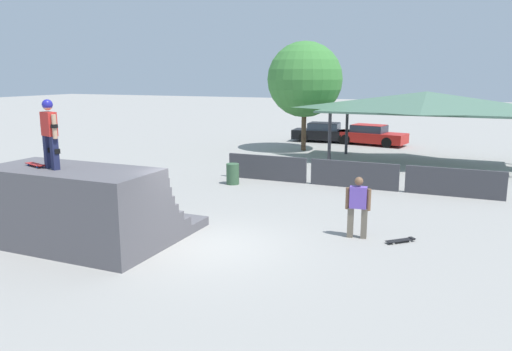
# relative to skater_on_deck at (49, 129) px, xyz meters

# --- Properties ---
(ground_plane) EXTENTS (160.00, 160.00, 0.00)m
(ground_plane) POSITION_rel_skater_on_deck_xyz_m (3.58, 1.62, -3.07)
(ground_plane) COLOR gray
(quarter_pipe_ramp) EXTENTS (4.53, 4.07, 2.07)m
(quarter_pipe_ramp) POSITION_rel_skater_on_deck_xyz_m (0.36, 0.59, -2.17)
(quarter_pipe_ramp) COLOR #565459
(quarter_pipe_ramp) RESTS_ON ground
(skater_on_deck) EXTENTS (0.75, 0.40, 1.74)m
(skater_on_deck) POSITION_rel_skater_on_deck_xyz_m (0.00, 0.00, 0.00)
(skater_on_deck) COLOR #1E2347
(skater_on_deck) RESTS_ON quarter_pipe_ramp
(skateboard_on_deck) EXTENTS (0.83, 0.45, 0.09)m
(skateboard_on_deck) POSITION_rel_skater_on_deck_xyz_m (-0.62, 0.06, -0.94)
(skateboard_on_deck) COLOR blue
(skateboard_on_deck) RESTS_ON quarter_pipe_ramp
(bystander_walking) EXTENTS (0.69, 0.28, 1.70)m
(bystander_walking) POSITION_rel_skater_on_deck_xyz_m (6.94, 3.85, -2.12)
(bystander_walking) COLOR #6B6051
(bystander_walking) RESTS_ON ground
(skateboard_on_ground) EXTENTS (0.75, 0.73, 0.09)m
(skateboard_on_ground) POSITION_rel_skater_on_deck_xyz_m (8.12, 3.92, -3.01)
(skateboard_on_ground) COLOR silver
(skateboard_on_ground) RESTS_ON ground
(barrier_fence) EXTENTS (10.91, 0.12, 1.05)m
(barrier_fence) POSITION_rel_skater_on_deck_xyz_m (5.49, 9.96, -2.55)
(barrier_fence) COLOR #3D3D42
(barrier_fence) RESTS_ON ground
(pavilion_shelter) EXTENTS (10.10, 4.32, 3.61)m
(pavilion_shelter) POSITION_rel_skater_on_deck_xyz_m (7.51, 16.50, -0.00)
(pavilion_shelter) COLOR #2D2D33
(pavilion_shelter) RESTS_ON ground
(tree_beside_pavilion) EXTENTS (4.33, 4.33, 6.29)m
(tree_beside_pavilion) POSITION_rel_skater_on_deck_xyz_m (0.59, 18.64, 1.05)
(tree_beside_pavilion) COLOR brown
(tree_beside_pavilion) RESTS_ON ground
(trash_bin) EXTENTS (0.52, 0.52, 0.85)m
(trash_bin) POSITION_rel_skater_on_deck_xyz_m (0.82, 8.64, -2.65)
(trash_bin) COLOR #385B3D
(trash_bin) RESTS_ON ground
(parked_car_black) EXTENTS (4.40, 1.92, 1.27)m
(parked_car_black) POSITION_rel_skater_on_deck_xyz_m (0.72, 22.90, -2.47)
(parked_car_black) COLOR black
(parked_car_black) RESTS_ON ground
(parked_car_red) EXTENTS (4.68, 2.46, 1.27)m
(parked_car_red) POSITION_rel_skater_on_deck_xyz_m (3.73, 22.67, -2.47)
(parked_car_red) COLOR red
(parked_car_red) RESTS_ON ground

